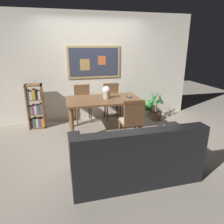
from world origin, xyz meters
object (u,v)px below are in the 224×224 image
dining_table (103,103)px  leather_couch (134,158)px  dining_chair_far_left (82,100)px  tv_remote (129,97)px  potted_ivy (147,108)px  flower_vase (107,92)px  dining_chair_far_right (111,98)px  dining_chair_near_right (132,118)px  potted_palm (156,109)px  bookshelf (36,108)px

dining_table → leather_couch: 1.81m
dining_chair_far_left → tv_remote: size_ratio=5.63×
potted_ivy → flower_vase: bearing=-151.8°
dining_chair_far_right → leather_couch: 2.60m
dining_chair_far_right → potted_ivy: 1.03m
dining_chair_near_right → potted_ivy: (0.98, 1.48, -0.31)m
flower_vase → tv_remote: (0.50, -0.01, -0.14)m
leather_couch → potted_palm: bearing=57.4°
dining_chair_far_right → dining_chair_far_left: (-0.75, 0.01, 0.00)m
dining_chair_near_right → bookshelf: (-1.84, 1.38, -0.06)m
dining_chair_near_right → dining_chair_far_right: (-0.00, 1.58, 0.00)m
dining_table → flower_vase: flower_vase is taller
leather_couch → dining_chair_near_right: bearing=72.1°
flower_vase → bookshelf: bearing=159.3°
dining_chair_far_right → bookshelf: bookshelf is taller
bookshelf → potted_palm: bearing=-3.7°
flower_vase → dining_chair_near_right: bearing=-68.8°
potted_ivy → tv_remote: 1.18m
dining_table → potted_ivy: 1.59m
potted_palm → tv_remote: tv_remote is taller
dining_chair_far_right → dining_chair_far_left: size_ratio=1.00×
bookshelf → potted_palm: bookshelf is taller
tv_remote → potted_palm: bearing=24.7°
potted_ivy → tv_remote: bearing=-138.1°
potted_palm → leather_couch: bearing=-122.6°
dining_chair_far_left → potted_ivy: size_ratio=2.02×
dining_table → flower_vase: bearing=2.7°
bookshelf → potted_palm: (2.92, -0.19, -0.21)m
tv_remote → dining_table: bearing=179.2°
leather_couch → potted_palm: (1.39, 2.18, -0.04)m
dining_chair_near_right → bookshelf: size_ratio=0.89×
dining_chair_near_right → leather_couch: 1.06m
dining_chair_far_right → bookshelf: (-1.84, -0.20, -0.06)m
dining_chair_near_right → flower_vase: (-0.31, 0.79, 0.36)m
bookshelf → tv_remote: 2.14m
potted_palm → tv_remote: size_ratio=4.70×
dining_chair_near_right → flower_vase: size_ratio=3.36×
bookshelf → flower_vase: 1.69m
dining_chair_far_left → potted_ivy: 1.76m
flower_vase → potted_palm: bearing=15.9°
potted_palm → dining_chair_far_left: bearing=167.7°
dining_chair_near_right → dining_chair_far_left: bearing=115.4°
leather_couch → tv_remote: 1.90m
leather_couch → flower_vase: bearing=89.6°
flower_vase → dining_table: bearing=-177.3°
dining_chair_far_right → dining_chair_near_right: bearing=-89.8°
dining_chair_near_right → flower_vase: flower_vase is taller
leather_couch → flower_vase: size_ratio=6.64×
bookshelf → dining_table: bearing=-21.9°
potted_ivy → flower_vase: 1.60m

